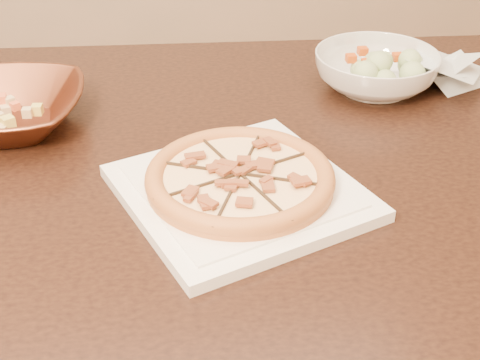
{
  "coord_description": "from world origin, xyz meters",
  "views": [
    {
      "loc": [
        0.16,
        -1.0,
        1.29
      ],
      "look_at": [
        0.28,
        -0.22,
        0.78
      ],
      "focal_mm": 50.0,
      "sensor_mm": 36.0,
      "label": 1
    }
  ],
  "objects": [
    {
      "name": "salad",
      "position": [
        0.58,
        0.1,
        0.84
      ],
      "size": [
        0.08,
        0.11,
        0.04
      ],
      "color": "#ADC68C",
      "rests_on": "salad_bowl"
    },
    {
      "name": "plate",
      "position": [
        0.28,
        -0.22,
        0.76
      ],
      "size": [
        0.4,
        0.4,
        0.02
      ],
      "color": "white",
      "rests_on": "dining_table"
    },
    {
      "name": "salad_bowl",
      "position": [
        0.58,
        0.1,
        0.79
      ],
      "size": [
        0.24,
        0.24,
        0.07
      ],
      "primitive_type": "imported",
      "rotation": [
        0.0,
        0.0,
        0.03
      ],
      "color": "silver",
      "rests_on": "dining_table"
    },
    {
      "name": "pizza",
      "position": [
        0.28,
        -0.22,
        0.78
      ],
      "size": [
        0.27,
        0.27,
        0.03
      ],
      "color": "#BB6F47",
      "rests_on": "plate"
    },
    {
      "name": "cling_film",
      "position": [
        0.73,
        0.1,
        0.78
      ],
      "size": [
        0.18,
        0.17,
        0.05
      ],
      "primitive_type": null,
      "rotation": [
        0.0,
        0.0,
        0.44
      ],
      "color": "silver",
      "rests_on": "dining_table"
    },
    {
      "name": "bronze_bowl",
      "position": [
        -0.08,
        0.05,
        0.78
      ],
      "size": [
        0.3,
        0.3,
        0.07
      ],
      "primitive_type": "imported",
      "rotation": [
        0.0,
        0.0,
        -0.12
      ],
      "color": "brown",
      "rests_on": "dining_table"
    },
    {
      "name": "dining_table",
      "position": [
        0.18,
        -0.08,
        0.65
      ],
      "size": [
        1.53,
        1.05,
        0.75
      ],
      "color": "black",
      "rests_on": "floor"
    }
  ]
}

